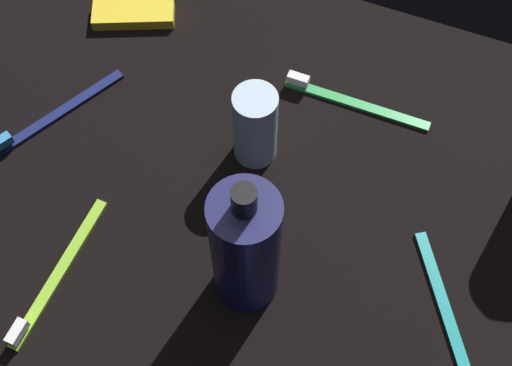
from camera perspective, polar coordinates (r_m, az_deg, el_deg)
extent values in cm
cube|color=black|center=(78.07, 0.00, -1.25)|extent=(84.00, 64.00, 1.20)
cylinder|color=#1D1E50|center=(65.24, -0.85, -5.49)|extent=(6.60, 6.60, 17.61)
cylinder|color=black|center=(55.97, -0.99, -1.45)|extent=(2.20, 2.20, 2.80)
cylinder|color=silver|center=(75.91, -0.07, 4.69)|extent=(4.88, 4.88, 10.51)
cube|color=teal|center=(74.50, 15.38, -10.17)|extent=(10.66, 15.84, 0.90)
cube|color=navy|center=(85.99, -15.90, 5.63)|extent=(9.39, 16.51, 0.90)
cube|color=#338CCC|center=(84.38, -20.22, 3.13)|extent=(2.18, 2.81, 1.20)
cube|color=green|center=(84.33, 8.27, 6.51)|extent=(18.00, 1.26, 0.90)
cube|color=white|center=(84.37, 3.48, 8.51)|extent=(2.60, 1.11, 1.20)
cube|color=#8CD133|center=(76.25, -15.85, -6.95)|extent=(1.84, 18.03, 0.90)
cube|color=white|center=(74.10, -19.04, -11.51)|extent=(1.19, 2.64, 1.20)
cube|color=yellow|center=(93.05, -10.03, 13.49)|extent=(11.13, 7.82, 1.50)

